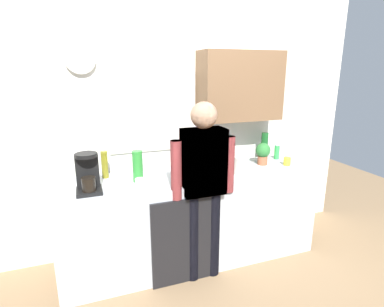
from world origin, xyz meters
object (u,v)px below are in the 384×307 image
bottle_green_wine (264,146)px  bottle_olive_oil (105,165)px  cup_white_mug (140,184)px  cup_yellow_cup (287,161)px  potted_plant (263,152)px  storage_canister (241,165)px  person_at_sink (203,179)px  bottle_clear_soda (138,166)px  person_guest (203,179)px  coffee_maker (88,174)px  dish_soap (277,152)px

bottle_green_wine → bottle_olive_oil: (-1.70, -0.02, -0.02)m
bottle_green_wine → cup_white_mug: bottle_green_wine is taller
cup_yellow_cup → potted_plant: bearing=153.3°
cup_white_mug → storage_canister: (0.97, 0.07, 0.04)m
bottle_green_wine → person_at_sink: (-0.93, -0.52, -0.09)m
bottle_clear_soda → cup_white_mug: bearing=-96.0°
bottle_clear_soda → cup_yellow_cup: bottle_clear_soda is taller
cup_yellow_cup → person_guest: person_guest is taller
bottle_green_wine → person_at_sink: bearing=-150.7°
coffee_maker → dish_soap: coffee_maker is taller
coffee_maker → storage_canister: coffee_maker is taller
cup_yellow_cup → coffee_maker: bearing=-178.6°
coffee_maker → potted_plant: bearing=5.3°
bottle_clear_soda → cup_white_mug: 0.22m
potted_plant → dish_soap: potted_plant is taller
person_at_sink → bottle_green_wine: bearing=16.7°
dish_soap → cup_white_mug: bearing=-166.2°
bottle_clear_soda → person_guest: (0.50, -0.30, -0.08)m
coffee_maker → bottle_olive_oil: coffee_maker is taller
storage_canister → bottle_olive_oil: bearing=164.7°
cup_yellow_cup → cup_white_mug: cup_white_mug is taller
bottle_olive_oil → dish_soap: size_ratio=1.39×
bottle_clear_soda → person_guest: 0.59m
bottle_clear_soda → bottle_olive_oil: 0.33m
person_at_sink → person_guest: size_ratio=1.00×
bottle_olive_oil → person_guest: 0.92m
person_guest → dish_soap: bearing=-152.5°
cup_white_mug → bottle_clear_soda: bearing=84.0°
person_guest → bottle_olive_oil: bearing=-30.0°
bottle_green_wine → storage_canister: bearing=-143.5°
coffee_maker → storage_canister: bearing=-1.4°
coffee_maker → potted_plant: size_ratio=1.43×
bottle_clear_soda → cup_yellow_cup: size_ratio=3.29×
bottle_green_wine → storage_canister: size_ratio=1.76×
bottle_olive_oil → storage_canister: bearing=-15.3°
cup_yellow_cup → dish_soap: bearing=80.4°
cup_white_mug → person_guest: (0.52, -0.10, 0.02)m
bottle_green_wine → person_guest: bearing=-150.7°
coffee_maker → person_guest: person_guest is taller
bottle_green_wine → cup_white_mug: bearing=-163.8°
bottle_clear_soda → potted_plant: size_ratio=1.22×
bottle_olive_oil → cup_yellow_cup: bottle_olive_oil is taller
coffee_maker → bottle_green_wine: coffee_maker is taller
person_at_sink → storage_canister: bearing=7.6°
bottle_olive_oil → cup_yellow_cup: 1.82m
coffee_maker → potted_plant: 1.74m
bottle_clear_soda → bottle_green_wine: (1.43, 0.22, 0.01)m
cup_yellow_cup → person_at_sink: person_at_sink is taller
cup_yellow_cup → person_guest: size_ratio=0.05×
bottle_green_wine → storage_canister: 0.60m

